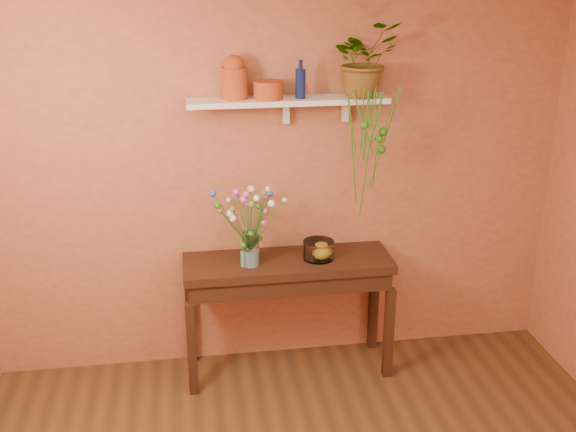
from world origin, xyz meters
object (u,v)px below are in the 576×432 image
object	(u,v)px
bouquet	(247,210)
blue_bottle	(300,83)
spider_plant	(364,59)
glass_vase	(251,252)
glass_bowl	(318,250)
terracotta_jug	(234,78)
sideboard	(288,276)

from	to	relation	value
bouquet	blue_bottle	bearing A→B (deg)	21.80
spider_plant	glass_vase	xyz separation A→B (m)	(-0.76, -0.15, -1.22)
glass_vase	glass_bowl	bearing A→B (deg)	4.81
terracotta_jug	glass_vase	distance (m)	1.13
sideboard	glass_vase	xyz separation A→B (m)	(-0.26, -0.06, 0.22)
glass_vase	sideboard	bearing A→B (deg)	12.47
terracotta_jug	spider_plant	xyz separation A→B (m)	(0.83, -0.04, 0.10)
terracotta_jug	blue_bottle	xyz separation A→B (m)	(0.42, -0.04, -0.03)
blue_bottle	spider_plant	bearing A→B (deg)	0.11
spider_plant	bouquet	bearing A→B (deg)	-169.21
blue_bottle	glass_bowl	xyz separation A→B (m)	(0.11, -0.11, -1.12)
spider_plant	bouquet	world-z (taller)	spider_plant
spider_plant	sideboard	bearing A→B (deg)	-169.82
blue_bottle	bouquet	bearing A→B (deg)	-158.20
spider_plant	bouquet	distance (m)	1.21
bouquet	spider_plant	bearing A→B (deg)	10.79
terracotta_jug	glass_bowl	xyz separation A→B (m)	(0.53, -0.15, -1.15)
sideboard	bouquet	xyz separation A→B (m)	(-0.27, -0.06, 0.52)
glass_vase	spider_plant	bearing A→B (deg)	10.96
sideboard	bouquet	distance (m)	0.59
terracotta_jug	glass_vase	xyz separation A→B (m)	(0.06, -0.19, -1.11)
blue_bottle	sideboard	bearing A→B (deg)	-136.50
spider_plant	glass_vase	bearing A→B (deg)	-169.04
sideboard	terracotta_jug	bearing A→B (deg)	157.65
sideboard	terracotta_jug	size ratio (longest dim) A/B	5.12
blue_bottle	spider_plant	size ratio (longest dim) A/B	0.51
sideboard	glass_bowl	world-z (taller)	glass_bowl
blue_bottle	glass_vase	bearing A→B (deg)	-157.37
terracotta_jug	bouquet	xyz separation A→B (m)	(0.05, -0.19, -0.81)
glass_bowl	blue_bottle	bearing A→B (deg)	136.41
sideboard	blue_bottle	xyz separation A→B (m)	(0.09, 0.09, 1.30)
sideboard	glass_bowl	distance (m)	0.28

